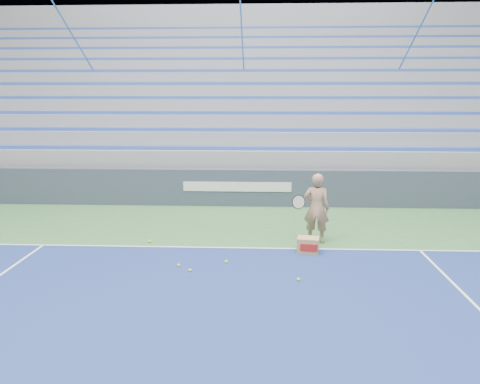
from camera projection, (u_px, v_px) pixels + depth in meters
The scene contains 9 objects.
sponsor_barrier at pixel (238, 187), 13.98m from camera, with size 30.00×0.32×1.10m.
bleachers at pixel (244, 117), 19.19m from camera, with size 31.00×9.15×7.30m.
tennis_player at pixel (316, 208), 10.45m from camera, with size 0.93×0.87×1.58m.
ball_box at pixel (308, 245), 9.86m from camera, with size 0.49×0.41×0.33m.
tennis_ball_0 at pixel (299, 280), 8.38m from camera, with size 0.07×0.07×0.07m, color #BAE62F.
tennis_ball_1 at pixel (190, 270), 8.81m from camera, with size 0.07×0.07×0.07m, color #BAE62F.
tennis_ball_2 at pixel (150, 241), 10.54m from camera, with size 0.07×0.07×0.07m, color #BAE62F.
tennis_ball_3 at pixel (226, 262), 9.26m from camera, with size 0.07×0.07×0.07m, color #BAE62F.
tennis_ball_4 at pixel (179, 265), 9.07m from camera, with size 0.07×0.07×0.07m, color #BAE62F.
Camera 1 is at (0.68, 2.20, 3.31)m, focal length 35.00 mm.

